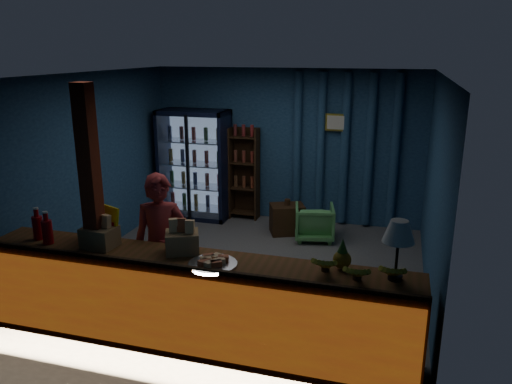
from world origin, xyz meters
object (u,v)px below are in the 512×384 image
Objects in this scene: shopkeeper at (161,247)px; pastry_tray at (213,263)px; table_lamp at (399,234)px; green_chair at (314,222)px.

pastry_tray is (0.83, -0.58, 0.16)m from shopkeeper.
shopkeeper is 2.97× the size of table_lamp.
shopkeeper is at bearing 170.64° from table_lamp.
green_chair is 3.44m from pastry_tray.
pastry_tray is at bearing -55.78° from shopkeeper.
shopkeeper is 2.67× the size of green_chair.
table_lamp is at bearing 99.14° from green_chair.
pastry_tray reaches higher than green_chair.
pastry_tray is 1.70m from table_lamp.
pastry_tray is at bearing -174.03° from table_lamp.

